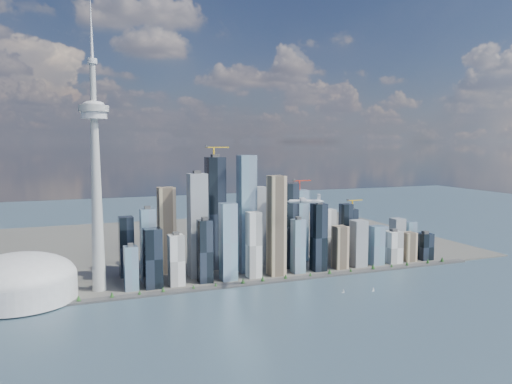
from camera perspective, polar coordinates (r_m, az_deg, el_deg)
name	(u,v)px	position (r m, az deg, el deg)	size (l,w,h in m)	color
ground	(309,325)	(829.48, 6.08, -14.93)	(4000.00, 4000.00, 0.00)	#2F4553
seawall	(253,283)	(1045.84, -0.30, -10.38)	(1100.00, 22.00, 4.00)	#383838
land	(198,243)	(1463.40, -6.63, -5.76)	(1400.00, 900.00, 3.00)	#4C4C47
shoreline_trees	(253,280)	(1043.98, -0.30, -10.02)	(960.53, 7.20, 8.80)	#3F2D1E
skyscraper_cluster	(264,233)	(1126.08, 0.96, -4.72)	(736.00, 142.00, 281.37)	black
needle_tower	(96,172)	(1002.12, -17.85, 2.23)	(56.00, 56.00, 550.50)	#ABACA6
dome_stadium	(20,281)	(1024.01, -25.41, -9.12)	(200.00, 200.00, 86.00)	#BEBEBE
airplane	(305,201)	(974.39, 5.64, -1.02)	(69.01, 61.83, 17.47)	silver
sailboat_west	(373,290)	(1024.55, 13.26, -10.84)	(6.08, 1.86, 8.44)	white
sailboat_east	(343,291)	(1003.21, 9.96, -11.14)	(5.72, 3.30, 8.10)	white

